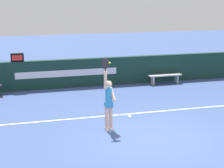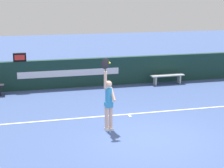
% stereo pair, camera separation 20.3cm
% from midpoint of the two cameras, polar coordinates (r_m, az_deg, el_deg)
% --- Properties ---
extents(ground_plane, '(60.00, 60.00, 0.00)m').
position_cam_midpoint_polar(ground_plane, '(11.71, 6.49, -8.08)').
color(ground_plane, '#3B5188').
extents(court_lines, '(12.46, 5.09, 0.00)m').
position_cam_midpoint_polar(court_lines, '(11.69, 6.53, -8.11)').
color(court_lines, white).
rests_on(court_lines, ground).
extents(back_wall, '(17.65, 0.29, 1.32)m').
position_cam_midpoint_polar(back_wall, '(18.01, -1.48, 1.85)').
color(back_wall, '#15342C').
rests_on(back_wall, ground).
extents(speed_display, '(0.57, 0.20, 0.37)m').
position_cam_midpoint_polar(speed_display, '(17.41, -13.29, 3.91)').
color(speed_display, black).
rests_on(speed_display, back_wall).
extents(tennis_player, '(0.45, 0.41, 2.35)m').
position_cam_midpoint_polar(tennis_player, '(12.04, -0.04, -2.54)').
color(tennis_player, beige).
rests_on(tennis_player, ground).
extents(tennis_ball, '(0.06, 0.06, 0.06)m').
position_cam_midpoint_polar(tennis_ball, '(11.76, 0.14, 3.18)').
color(tennis_ball, '#D3E12E').
extents(courtside_bench_near, '(1.65, 0.39, 0.45)m').
position_cam_midpoint_polar(courtside_bench_near, '(18.51, 8.55, 1.05)').
color(courtside_bench_near, '#B4BBBA').
rests_on(courtside_bench_near, ground).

